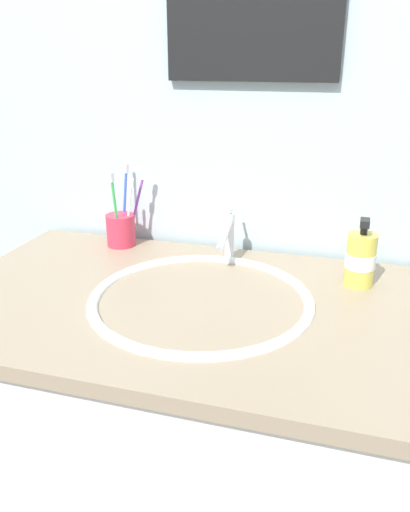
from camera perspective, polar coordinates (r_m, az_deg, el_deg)
The scene contains 10 objects.
tiled_wall_back at distance 1.36m, azimuth 5.20°, elevation 14.04°, with size 2.40×0.04×2.40m, color silver.
vanity_counter at distance 1.36m, azimuth 0.62°, elevation -21.98°, with size 1.20×0.66×0.88m.
sink_basin at distance 1.13m, azimuth -0.44°, elevation -6.19°, with size 0.49×0.49×0.09m.
faucet at distance 1.29m, azimuth 2.58°, elevation 2.36°, with size 0.02×0.14×0.13m.
toothbrush_cup at distance 1.43m, azimuth -9.32°, elevation 2.86°, with size 0.08×0.08×0.09m, color #D8334C.
toothbrush_blue at distance 1.44m, azimuth -8.87°, elevation 6.33°, with size 0.02×0.05×0.21m.
toothbrush_purple at distance 1.42m, azimuth -7.54°, elevation 5.88°, with size 0.06×0.04×0.20m.
toothbrush_white at distance 1.40m, azimuth -8.41°, elevation 5.35°, with size 0.03×0.01×0.19m.
toothbrush_green at distance 1.38m, azimuth -9.94°, elevation 5.50°, with size 0.01×0.03×0.20m.
soap_dispenser at distance 1.21m, azimuth 16.86°, elevation -0.32°, with size 0.07×0.07×0.16m.
Camera 1 is at (0.27, -0.95, 1.37)m, focal length 36.08 mm.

